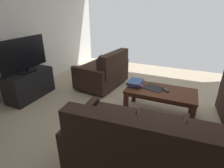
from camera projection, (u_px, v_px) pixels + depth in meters
ground_plane at (139, 114)px, 3.11m from camera, size 5.25×5.71×0.01m
wall_right at (16, 32)px, 3.54m from camera, size 0.12×5.71×2.53m
sofa_main at (155, 149)px, 1.84m from camera, size 1.94×1.00×0.89m
loveseat_near at (104, 72)px, 4.05m from camera, size 0.96×1.25×0.84m
coffee_table at (160, 94)px, 2.96m from camera, size 1.13×0.58×0.45m
tv_stand at (30, 85)px, 3.58m from camera, size 0.42×0.95×0.55m
flat_tv at (23, 55)px, 3.33m from camera, size 0.20×1.04×0.66m
book_stack at (135, 83)px, 3.10m from camera, size 0.31×0.32×0.09m
tv_remote at (165, 90)px, 2.92m from camera, size 0.13×0.15×0.02m
loose_magazine at (154, 88)px, 3.01m from camera, size 0.37×0.33×0.01m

